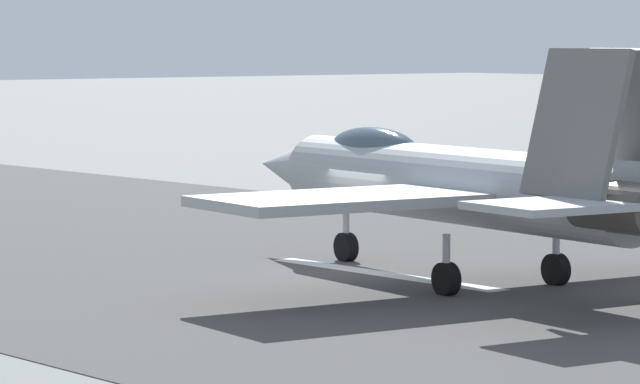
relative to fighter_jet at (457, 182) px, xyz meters
The scene contains 3 objects.
ground_plane 3.91m from the fighter_jet, ahead, with size 400.00×400.00×0.00m, color slate.
runway_strip 3.89m from the fighter_jet, ahead, with size 240.00×26.00×0.02m.
fighter_jet is the anchor object (origin of this frame).
Camera 1 is at (-34.17, 29.75, 5.76)m, focal length 102.44 mm.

